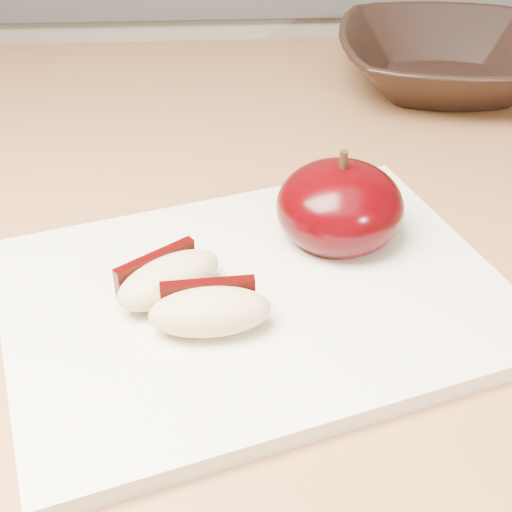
{
  "coord_description": "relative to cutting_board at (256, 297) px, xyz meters",
  "views": [
    {
      "loc": [
        0.08,
        0.03,
        1.18
      ],
      "look_at": [
        0.09,
        0.36,
        0.94
      ],
      "focal_mm": 50.0,
      "sensor_mm": 36.0,
      "label": 1
    }
  ],
  "objects": [
    {
      "name": "back_cabinet",
      "position": [
        -0.09,
        0.84,
        -0.44
      ],
      "size": [
        2.4,
        0.62,
        0.94
      ],
      "color": "silver",
      "rests_on": "ground"
    },
    {
      "name": "cutting_board",
      "position": [
        0.0,
        0.0,
        0.0
      ],
      "size": [
        0.34,
        0.29,
        0.01
      ],
      "primitive_type": "cube",
      "rotation": [
        0.0,
        0.0,
        0.3
      ],
      "color": "silver",
      "rests_on": "island_counter"
    },
    {
      "name": "apple_half",
      "position": [
        0.06,
        0.06,
        0.03
      ],
      "size": [
        0.08,
        0.08,
        0.07
      ],
      "rotation": [
        0.0,
        0.0,
        0.01
      ],
      "color": "#2D0003",
      "rests_on": "cutting_board"
    },
    {
      "name": "apple_wedge_a",
      "position": [
        -0.05,
        -0.0,
        0.02
      ],
      "size": [
        0.07,
        0.07,
        0.02
      ],
      "rotation": [
        0.0,
        0.0,
        0.64
      ],
      "color": "tan",
      "rests_on": "cutting_board"
    },
    {
      "name": "apple_wedge_b",
      "position": [
        -0.03,
        -0.03,
        0.02
      ],
      "size": [
        0.07,
        0.04,
        0.02
      ],
      "rotation": [
        0.0,
        0.0,
        0.07
      ],
      "color": "tan",
      "rests_on": "cutting_board"
    },
    {
      "name": "bowl",
      "position": [
        0.2,
        0.32,
        0.02
      ],
      "size": [
        0.23,
        0.23,
        0.05
      ],
      "primitive_type": "imported",
      "rotation": [
        0.0,
        0.0,
        -0.11
      ],
      "color": "black",
      "rests_on": "island_counter"
    }
  ]
}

